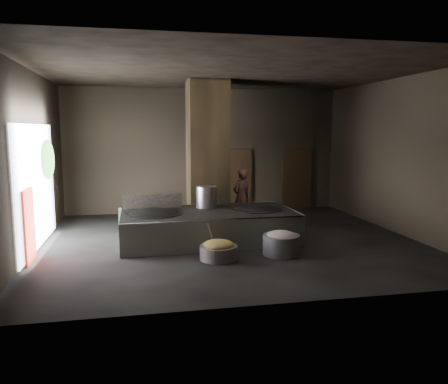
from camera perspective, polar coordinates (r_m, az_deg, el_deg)
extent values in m
cube|color=black|center=(12.09, 0.74, -6.54)|extent=(10.00, 9.00, 0.10)
cube|color=black|center=(11.79, 0.78, 15.63)|extent=(10.00, 9.00, 0.10)
cube|color=black|center=(16.19, -2.61, 5.43)|extent=(10.00, 0.10, 4.50)
cube|color=black|center=(7.34, 8.17, 2.10)|extent=(10.00, 0.10, 4.50)
cube|color=black|center=(11.76, -24.14, 3.71)|extent=(0.10, 9.00, 4.50)
cube|color=black|center=(13.69, 21.97, 4.36)|extent=(0.10, 9.00, 4.50)
cube|color=black|center=(13.53, -2.17, 4.90)|extent=(1.20, 1.20, 4.50)
cube|color=#B7C8B4|center=(11.91, -2.12, -4.49)|extent=(4.79, 2.44, 0.82)
cube|color=black|center=(11.83, -2.13, -2.58)|extent=(4.61, 2.21, 0.03)
ellipsoid|color=black|center=(11.65, -9.15, -3.16)|extent=(1.48, 1.48, 0.41)
cylinder|color=black|center=(11.64, -9.16, -2.82)|extent=(1.51, 1.51, 0.05)
ellipsoid|color=black|center=(12.17, 4.13, -2.60)|extent=(1.38, 1.38, 0.39)
cylinder|color=black|center=(12.16, 4.14, -2.27)|extent=(1.41, 1.41, 0.05)
cylinder|color=#A6A7AD|center=(12.32, -2.31, -0.66)|extent=(0.57, 0.57, 0.61)
cube|color=black|center=(12.39, -9.32, -1.18)|extent=(1.64, 0.13, 0.41)
imported|color=brown|center=(13.97, 2.30, -0.61)|extent=(0.76, 0.64, 1.78)
cylinder|color=gray|center=(10.31, -0.72, -7.90)|extent=(1.06, 1.06, 0.33)
ellipsoid|color=olive|center=(10.26, -0.72, -6.90)|extent=(0.73, 0.73, 0.22)
cylinder|color=#A6A7AD|center=(10.33, -1.70, -5.66)|extent=(0.23, 0.29, 0.63)
cylinder|color=gray|center=(10.76, 7.47, -6.84)|extent=(1.18, 1.18, 0.49)
ellipsoid|color=#AE7168|center=(10.70, 7.50, -5.78)|extent=(0.74, 0.74, 0.28)
cube|color=black|center=(16.41, 1.62, 1.44)|extent=(1.18, 0.08, 2.38)
cube|color=#8C6647|center=(16.43, 1.19, 1.28)|extent=(0.85, 0.04, 2.01)
cube|color=black|center=(17.10, 9.48, 1.60)|extent=(1.18, 0.08, 2.38)
cube|color=#8C6647|center=(17.15, 9.56, 1.45)|extent=(0.86, 0.04, 2.04)
cube|color=white|center=(11.99, -23.29, 0.71)|extent=(0.04, 4.20, 3.10)
cube|color=maroon|center=(10.84, -24.11, -4.09)|extent=(0.05, 0.90, 1.70)
ellipsoid|color=#194714|center=(12.99, -22.01, 3.96)|extent=(0.28, 1.10, 1.10)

